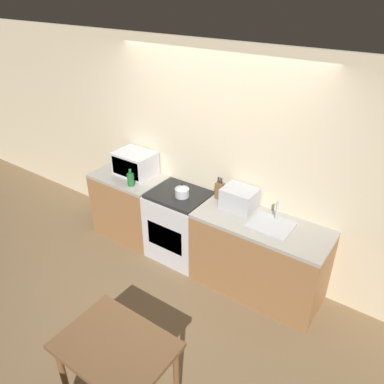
{
  "coord_description": "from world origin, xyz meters",
  "views": [
    {
      "loc": [
        2.08,
        -2.23,
        3.12
      ],
      "look_at": [
        -0.0,
        0.75,
        1.05
      ],
      "focal_mm": 35.0,
      "sensor_mm": 36.0,
      "label": 1
    }
  ],
  "objects_px": {
    "microwave": "(135,163)",
    "toaster_oven": "(239,198)",
    "dining_table": "(117,354)",
    "stove_range": "(180,225)",
    "kettle": "(182,191)",
    "bottle": "(131,179)"
  },
  "relations": [
    {
      "from": "microwave",
      "to": "toaster_oven",
      "type": "height_order",
      "value": "microwave"
    },
    {
      "from": "toaster_oven",
      "to": "dining_table",
      "type": "relative_size",
      "value": 0.42
    },
    {
      "from": "microwave",
      "to": "stove_range",
      "type": "bearing_deg",
      "value": -7.01
    },
    {
      "from": "kettle",
      "to": "toaster_oven",
      "type": "xyz_separation_m",
      "value": [
        0.66,
        0.17,
        0.04
      ]
    },
    {
      "from": "toaster_oven",
      "to": "microwave",
      "type": "bearing_deg",
      "value": -178.35
    },
    {
      "from": "kettle",
      "to": "microwave",
      "type": "height_order",
      "value": "microwave"
    },
    {
      "from": "microwave",
      "to": "dining_table",
      "type": "relative_size",
      "value": 0.58
    },
    {
      "from": "kettle",
      "to": "bottle",
      "type": "relative_size",
      "value": 0.79
    },
    {
      "from": "kettle",
      "to": "toaster_oven",
      "type": "distance_m",
      "value": 0.68
    },
    {
      "from": "bottle",
      "to": "dining_table",
      "type": "bearing_deg",
      "value": -50.4
    },
    {
      "from": "microwave",
      "to": "dining_table",
      "type": "distance_m",
      "value": 2.56
    },
    {
      "from": "dining_table",
      "to": "toaster_oven",
      "type": "bearing_deg",
      "value": 92.01
    },
    {
      "from": "stove_range",
      "to": "microwave",
      "type": "xyz_separation_m",
      "value": [
        -0.78,
        0.1,
        0.6
      ]
    },
    {
      "from": "microwave",
      "to": "toaster_oven",
      "type": "distance_m",
      "value": 1.51
    },
    {
      "from": "bottle",
      "to": "stove_range",
      "type": "bearing_deg",
      "value": 16.36
    },
    {
      "from": "bottle",
      "to": "toaster_oven",
      "type": "bearing_deg",
      "value": 13.38
    },
    {
      "from": "kettle",
      "to": "microwave",
      "type": "relative_size",
      "value": 0.34
    },
    {
      "from": "kettle",
      "to": "bottle",
      "type": "xyz_separation_m",
      "value": [
        -0.67,
        -0.15,
        0.01
      ]
    },
    {
      "from": "stove_range",
      "to": "toaster_oven",
      "type": "relative_size",
      "value": 2.46
    },
    {
      "from": "kettle",
      "to": "bottle",
      "type": "bearing_deg",
      "value": -167.73
    },
    {
      "from": "toaster_oven",
      "to": "bottle",
      "type": "bearing_deg",
      "value": -166.62
    },
    {
      "from": "microwave",
      "to": "bottle",
      "type": "bearing_deg",
      "value": -57.82
    }
  ]
}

